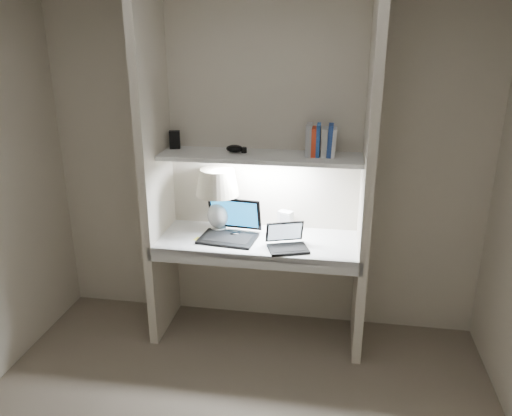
% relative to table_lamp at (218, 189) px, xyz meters
% --- Properties ---
extents(back_wall, '(3.20, 0.01, 2.50)m').
position_rel_table_lamp_xyz_m(back_wall, '(0.32, 0.15, 0.16)').
color(back_wall, beige).
rests_on(back_wall, floor).
extents(alcove_panel_left, '(0.06, 0.55, 2.50)m').
position_rel_table_lamp_xyz_m(alcove_panel_left, '(-0.41, -0.13, 0.16)').
color(alcove_panel_left, beige).
rests_on(alcove_panel_left, floor).
extents(alcove_panel_right, '(0.06, 0.55, 2.50)m').
position_rel_table_lamp_xyz_m(alcove_panel_right, '(1.05, -0.13, 0.16)').
color(alcove_panel_right, beige).
rests_on(alcove_panel_right, floor).
extents(desk, '(1.40, 0.55, 0.04)m').
position_rel_table_lamp_xyz_m(desk, '(0.32, -0.13, -0.34)').
color(desk, white).
rests_on(desk, alcove_panel_left).
extents(desk_apron, '(1.46, 0.03, 0.10)m').
position_rel_table_lamp_xyz_m(desk_apron, '(0.32, -0.39, -0.37)').
color(desk_apron, silver).
rests_on(desk_apron, desk).
extents(shelf, '(1.40, 0.36, 0.03)m').
position_rel_table_lamp_xyz_m(shelf, '(0.32, -0.03, 0.26)').
color(shelf, silver).
rests_on(shelf, back_wall).
extents(strip_light, '(0.60, 0.04, 0.02)m').
position_rel_table_lamp_xyz_m(strip_light, '(0.32, -0.03, 0.24)').
color(strip_light, white).
rests_on(strip_light, shelf).
extents(table_lamp, '(0.32, 0.32, 0.47)m').
position_rel_table_lamp_xyz_m(table_lamp, '(0.00, 0.00, 0.00)').
color(table_lamp, white).
rests_on(table_lamp, desk).
extents(laptop_main, '(0.43, 0.38, 0.26)m').
position_rel_table_lamp_xyz_m(laptop_main, '(0.12, -0.11, -0.26)').
color(laptop_main, black).
rests_on(laptop_main, desk).
extents(laptop_netbook, '(0.32, 0.30, 0.17)m').
position_rel_table_lamp_xyz_m(laptop_netbook, '(0.54, -0.25, -0.28)').
color(laptop_netbook, black).
rests_on(laptop_netbook, desk).
extents(speaker, '(0.12, 0.11, 0.14)m').
position_rel_table_lamp_xyz_m(speaker, '(0.49, 0.10, -0.24)').
color(speaker, silver).
rests_on(speaker, desk).
extents(mouse, '(0.10, 0.08, 0.03)m').
position_rel_table_lamp_xyz_m(mouse, '(0.15, -0.10, -0.30)').
color(mouse, black).
rests_on(mouse, desk).
extents(cable_coil, '(0.13, 0.13, 0.01)m').
position_rel_table_lamp_xyz_m(cable_coil, '(0.26, -0.11, -0.31)').
color(cable_coil, black).
rests_on(cable_coil, desk).
extents(sticky_note, '(0.08, 0.08, 0.00)m').
position_rel_table_lamp_xyz_m(sticky_note, '(-0.10, -0.20, -0.31)').
color(sticky_note, '#FFF235').
rests_on(sticky_note, desk).
extents(book_row, '(0.21, 0.14, 0.22)m').
position_rel_table_lamp_xyz_m(book_row, '(0.73, -0.01, 0.38)').
color(book_row, white).
rests_on(book_row, shelf).
extents(shelf_box, '(0.09, 0.07, 0.13)m').
position_rel_table_lamp_xyz_m(shelf_box, '(-0.32, 0.05, 0.34)').
color(shelf_box, black).
rests_on(shelf_box, shelf).
extents(shelf_gadget, '(0.13, 0.09, 0.05)m').
position_rel_table_lamp_xyz_m(shelf_gadget, '(0.13, -0.00, 0.31)').
color(shelf_gadget, black).
rests_on(shelf_gadget, shelf).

